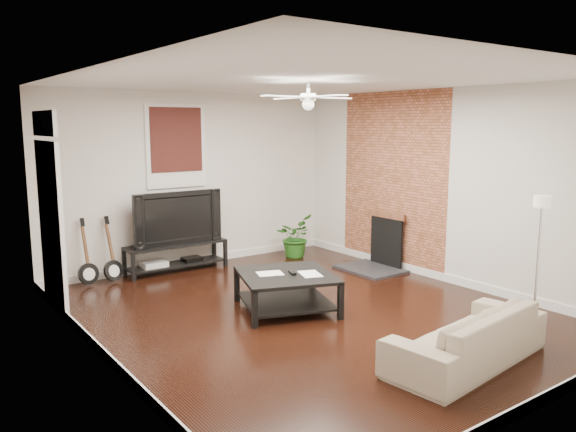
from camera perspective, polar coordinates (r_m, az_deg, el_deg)
name	(u,v)px	position (r m, az deg, el deg)	size (l,w,h in m)	color
room	(308,200)	(6.74, 2.00, 1.66)	(5.01, 6.01, 2.81)	black
brick_accent	(392,181)	(9.14, 10.48, 3.52)	(0.02, 2.20, 2.80)	brown
fireplace	(378,241)	(9.08, 9.05, -2.49)	(0.80, 1.10, 0.92)	black
window_back	(176,146)	(9.08, -11.23, 6.94)	(1.00, 0.06, 1.30)	#3D1310
door_left	(52,211)	(7.42, -22.77, 0.47)	(0.08, 1.00, 2.50)	white
tv_stand	(176,257)	(9.08, -11.20, -4.08)	(1.60, 0.43, 0.45)	black
tv	(175,217)	(8.97, -11.38, -0.09)	(1.44, 0.19, 0.83)	black
coffee_table	(286,292)	(7.08, -0.19, -7.64)	(1.11, 1.11, 0.47)	black
sofa	(467,335)	(5.84, 17.62, -11.40)	(1.88, 0.74, 0.55)	tan
floor_lamp	(538,264)	(6.84, 23.91, -4.41)	(0.25, 0.25, 1.54)	silver
potted_plant	(294,236)	(9.80, 0.63, -2.08)	(0.66, 0.57, 0.73)	#24611B
guitar_left	(87,253)	(8.52, -19.62, -3.50)	(0.30, 0.21, 0.98)	black
guitar_right	(112,250)	(8.60, -17.33, -3.27)	(0.30, 0.21, 0.98)	black
ceiling_fan	(308,97)	(6.68, 2.06, 11.90)	(1.24, 1.24, 0.32)	white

